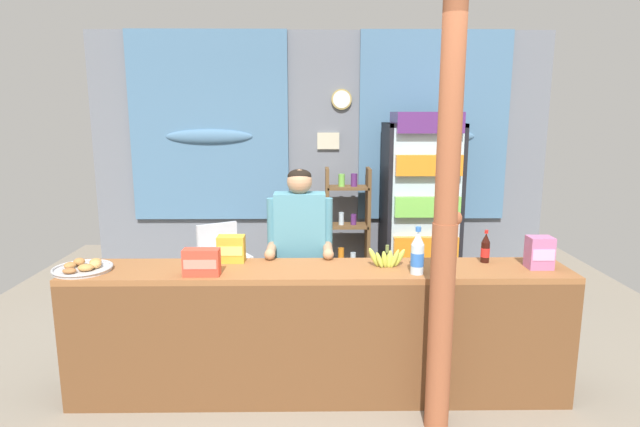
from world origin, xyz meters
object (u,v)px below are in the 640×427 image
(snack_box_crackers, at_px, (202,262))
(banana_bunch, at_px, (387,258))
(shopkeeper, at_px, (300,244))
(pastry_tray, at_px, (83,268))
(snack_box_choco_powder, at_px, (231,249))
(timber_post, at_px, (445,232))
(soda_bottle_cola, at_px, (485,249))
(plastic_lawn_chair, at_px, (223,261))
(stall_counter, at_px, (319,324))
(drink_fridge, at_px, (421,200))
(bottle_shelf_rack, at_px, (347,229))
(snack_box_wafer, at_px, (540,253))
(soda_bottle_water, at_px, (417,254))

(snack_box_crackers, xyz_separation_m, banana_bunch, (1.23, 0.17, -0.03))
(shopkeeper, distance_m, pastry_tray, 1.53)
(pastry_tray, bearing_deg, banana_bunch, 1.72)
(shopkeeper, bearing_deg, snack_box_choco_powder, -147.08)
(timber_post, relative_size, banana_bunch, 9.65)
(timber_post, bearing_deg, banana_bunch, 122.37)
(soda_bottle_cola, distance_m, pastry_tray, 2.76)
(plastic_lawn_chair, distance_m, soda_bottle_cola, 2.66)
(stall_counter, height_order, drink_fridge, drink_fridge)
(soda_bottle_cola, bearing_deg, shopkeeper, 165.17)
(soda_bottle_cola, bearing_deg, stall_counter, -168.67)
(snack_box_choco_powder, xyz_separation_m, banana_bunch, (1.08, -0.15, -0.03))
(bottle_shelf_rack, distance_m, snack_box_crackers, 2.49)
(banana_bunch, bearing_deg, timber_post, -57.63)
(bottle_shelf_rack, xyz_separation_m, snack_box_choco_powder, (-0.95, -1.91, 0.29))
(bottle_shelf_rack, relative_size, shopkeeper, 0.90)
(plastic_lawn_chair, xyz_separation_m, snack_box_wafer, (2.45, -1.66, 0.54))
(timber_post, xyz_separation_m, shopkeeper, (-0.88, 0.90, -0.30))
(snack_box_crackers, bearing_deg, timber_post, -10.18)
(soda_bottle_water, bearing_deg, snack_box_choco_powder, 166.65)
(snack_box_wafer, bearing_deg, pastry_tray, -179.52)
(timber_post, bearing_deg, snack_box_wafer, 28.12)
(pastry_tray, bearing_deg, snack_box_choco_powder, 12.34)
(stall_counter, relative_size, snack_box_crackers, 14.56)
(soda_bottle_water, relative_size, snack_box_choco_powder, 1.68)
(stall_counter, distance_m, shopkeeper, 0.72)
(snack_box_crackers, xyz_separation_m, snack_box_choco_powder, (0.14, 0.32, 0.00))
(stall_counter, distance_m, banana_bunch, 0.64)
(stall_counter, relative_size, shopkeeper, 2.20)
(stall_counter, height_order, pastry_tray, pastry_tray)
(bottle_shelf_rack, xyz_separation_m, shopkeeper, (-0.47, -1.60, 0.25))
(shopkeeper, relative_size, snack_box_wafer, 7.08)
(snack_box_choco_powder, relative_size, banana_bunch, 0.69)
(soda_bottle_water, distance_m, snack_box_choco_powder, 1.30)
(drink_fridge, bearing_deg, banana_bunch, -108.34)
(pastry_tray, bearing_deg, plastic_lawn_chair, 69.55)
(timber_post, height_order, shopkeeper, timber_post)
(snack_box_wafer, xyz_separation_m, snack_box_choco_powder, (-2.11, 0.18, -0.02))
(drink_fridge, xyz_separation_m, bottle_shelf_rack, (-0.74, 0.23, -0.36))
(soda_bottle_cola, bearing_deg, snack_box_wafer, -24.32)
(snack_box_wafer, bearing_deg, snack_box_choco_powder, 175.03)
(drink_fridge, xyz_separation_m, soda_bottle_cola, (0.11, -1.72, -0.06))
(plastic_lawn_chair, height_order, snack_box_choco_powder, snack_box_choco_powder)
(bottle_shelf_rack, bearing_deg, snack_box_crackers, -116.15)
(stall_counter, relative_size, bottle_shelf_rack, 2.46)
(timber_post, bearing_deg, snack_box_choco_powder, 156.64)
(bottle_shelf_rack, xyz_separation_m, snack_box_crackers, (-1.09, -2.22, 0.29))
(timber_post, bearing_deg, pastry_tray, 170.76)
(stall_counter, distance_m, snack_box_choco_powder, 0.81)
(snack_box_wafer, bearing_deg, timber_post, -151.88)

